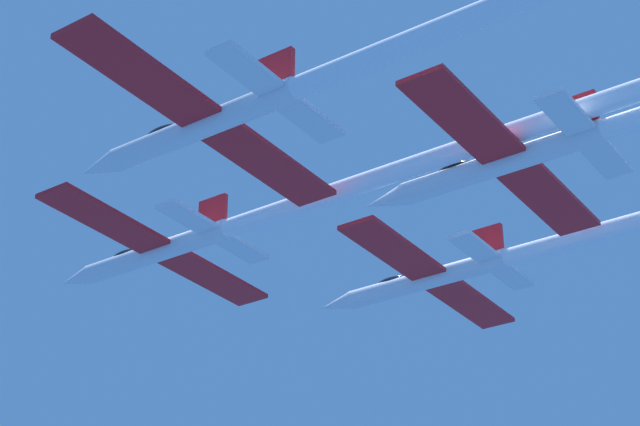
% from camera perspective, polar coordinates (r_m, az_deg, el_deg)
% --- Properties ---
extents(jet_lead, '(17.84, 49.47, 2.96)m').
position_cam_1_polar(jet_lead, '(59.74, 0.71, 1.06)').
color(jet_lead, white).
extents(jet_left_wing, '(17.84, 50.41, 2.96)m').
position_cam_1_polar(jet_left_wing, '(46.55, 6.65, 9.51)').
color(jet_left_wing, white).
extents(jet_right_wing, '(17.84, 43.67, 2.96)m').
position_cam_1_polar(jet_right_wing, '(65.10, 13.45, -1.16)').
color(jet_right_wing, white).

